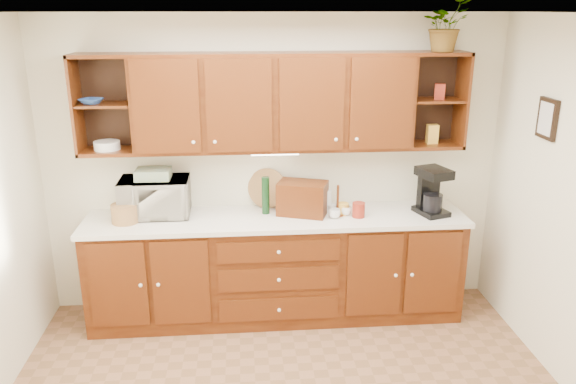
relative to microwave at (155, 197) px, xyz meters
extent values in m
plane|color=white|center=(1.02, -1.57, 1.50)|extent=(4.00, 4.00, 0.00)
plane|color=#EFE8C9|center=(1.02, 0.18, 0.20)|extent=(4.00, 0.00, 4.00)
cube|color=#3A1506|center=(1.02, -0.12, -0.65)|extent=(3.20, 0.60, 0.90)
cube|color=silver|center=(1.02, -0.13, -0.18)|extent=(3.24, 0.64, 0.04)
cube|color=#3A1506|center=(1.02, 0.01, 0.79)|extent=(2.30, 0.33, 0.80)
cube|color=black|center=(-0.35, 0.16, 0.79)|extent=(0.45, 0.02, 0.80)
cube|color=black|center=(2.40, 0.16, 0.79)|extent=(0.45, 0.02, 0.80)
cube|color=#3A1506|center=(-0.35, 0.01, 0.79)|extent=(0.43, 0.30, 0.02)
cube|color=#3A1506|center=(2.40, 0.01, 0.79)|extent=(0.43, 0.30, 0.02)
cube|color=#3A1506|center=(2.40, 0.01, 1.17)|extent=(0.45, 0.33, 0.03)
cube|color=white|center=(1.02, -0.04, 0.37)|extent=(0.40, 0.05, 0.02)
cube|color=black|center=(3.00, -0.67, 0.75)|extent=(0.03, 0.24, 0.30)
cylinder|color=#9E7342|center=(-0.23, -0.17, -0.08)|extent=(0.25, 0.25, 0.16)
imported|color=beige|center=(0.00, 0.00, 0.00)|extent=(0.58, 0.40, 0.32)
cube|color=#C6C25D|center=(0.00, 0.00, 0.20)|extent=(0.29, 0.22, 0.09)
cylinder|color=black|center=(0.94, -0.05, 0.00)|extent=(0.09, 0.09, 0.32)
cylinder|color=#9E7342|center=(0.96, 0.12, -0.15)|extent=(0.36, 0.21, 0.35)
cube|color=#3A1506|center=(1.25, -0.09, -0.02)|extent=(0.47, 0.37, 0.28)
cylinder|color=#3A1506|center=(1.55, -0.15, -0.03)|extent=(0.02, 0.02, 0.27)
cylinder|color=#3A1506|center=(1.55, -0.15, -0.15)|extent=(0.11, 0.11, 0.01)
imported|color=white|center=(1.62, -0.15, -0.12)|extent=(0.10, 0.10, 0.08)
imported|color=white|center=(1.51, -0.09, -0.12)|extent=(0.10, 0.10, 0.08)
imported|color=white|center=(1.51, -0.21, -0.12)|extent=(0.10, 0.10, 0.08)
cylinder|color=maroon|center=(1.72, -0.20, -0.10)|extent=(0.14, 0.14, 0.13)
cylinder|color=white|center=(1.47, -0.06, -0.06)|extent=(0.10, 0.10, 0.20)
cylinder|color=gold|center=(1.60, -0.13, -0.11)|extent=(0.12, 0.12, 0.10)
cube|color=black|center=(2.36, -0.18, -0.14)|extent=(0.29, 0.33, 0.04)
cube|color=black|center=(2.36, -0.07, 0.03)|extent=(0.21, 0.12, 0.35)
cube|color=black|center=(2.36, -0.18, 0.21)|extent=(0.29, 0.33, 0.08)
cylinder|color=black|center=(2.36, -0.20, -0.05)|extent=(0.20, 0.20, 0.15)
imported|color=#2A509C|center=(-0.44, -0.03, 0.82)|extent=(0.23, 0.23, 0.04)
cylinder|color=white|center=(-0.36, 0.00, 0.45)|extent=(0.23, 0.23, 0.07)
cube|color=gold|center=(2.38, 0.00, 0.50)|extent=(0.09, 0.07, 0.16)
cube|color=maroon|center=(2.41, 0.00, 0.86)|extent=(0.10, 0.10, 0.13)
imported|color=#999999|center=(2.40, -0.04, 1.40)|extent=(0.48, 0.46, 0.42)
camera|label=1|loc=(0.75, -4.60, 1.52)|focal=35.00mm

